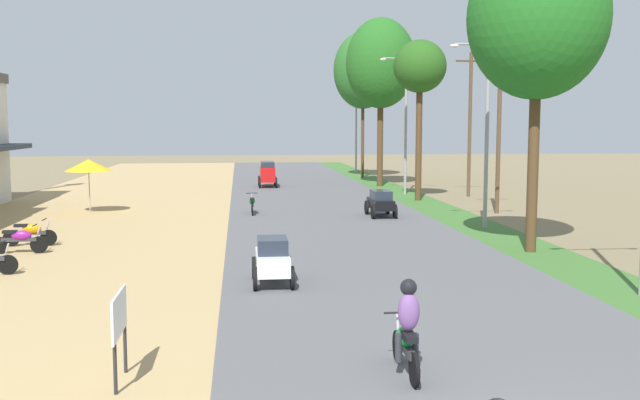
{
  "coord_description": "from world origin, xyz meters",
  "views": [
    {
      "loc": [
        -4.02,
        -7.65,
        4.27
      ],
      "look_at": [
        -0.94,
        19.73,
        1.34
      ],
      "focal_mm": 40.43,
      "sensor_mm": 36.0,
      "label": 1
    }
  ],
  "objects_px": {
    "utility_pole_near": "(470,122)",
    "motorbike_ahead_second": "(407,330)",
    "median_tree_third": "(381,64)",
    "median_tree_fourth": "(363,71)",
    "parked_motorbike_fifth": "(31,232)",
    "median_tree_second": "(420,69)",
    "car_sedan_black": "(381,202)",
    "parked_motorbike_fourth": "(20,239)",
    "median_tree_nearest": "(538,19)",
    "streetlamp_far": "(406,116)",
    "street_signboard": "(119,320)",
    "motorbike_ahead_third": "(252,203)",
    "car_hatchback_white": "(272,259)",
    "vendor_umbrella": "(89,165)",
    "car_van_red": "(267,173)",
    "streetlamp_farthest": "(356,119)",
    "utility_pole_far": "(499,125)",
    "streetlamp_mid": "(487,121)"
  },
  "relations": [
    {
      "from": "utility_pole_near",
      "to": "motorbike_ahead_second",
      "type": "bearing_deg",
      "value": -109.89
    },
    {
      "from": "median_tree_third",
      "to": "median_tree_fourth",
      "type": "relative_size",
      "value": 1.0
    },
    {
      "from": "parked_motorbike_fifth",
      "to": "median_tree_second",
      "type": "bearing_deg",
      "value": 37.63
    },
    {
      "from": "median_tree_second",
      "to": "car_sedan_black",
      "type": "relative_size",
      "value": 3.85
    },
    {
      "from": "parked_motorbike_fourth",
      "to": "median_tree_nearest",
      "type": "distance_m",
      "value": 18.13
    },
    {
      "from": "streetlamp_far",
      "to": "motorbike_ahead_second",
      "type": "distance_m",
      "value": 31.51
    },
    {
      "from": "street_signboard",
      "to": "motorbike_ahead_third",
      "type": "xyz_separation_m",
      "value": [
        2.54,
        21.8,
        -0.53
      ]
    },
    {
      "from": "car_hatchback_white",
      "to": "vendor_umbrella",
      "type": "bearing_deg",
      "value": 115.82
    },
    {
      "from": "vendor_umbrella",
      "to": "car_van_red",
      "type": "bearing_deg",
      "value": 55.17
    },
    {
      "from": "motorbike_ahead_third",
      "to": "median_tree_nearest",
      "type": "bearing_deg",
      "value": -50.64
    },
    {
      "from": "streetlamp_farthest",
      "to": "car_sedan_black",
      "type": "xyz_separation_m",
      "value": [
        -3.48,
        -28.24,
        -3.93
      ]
    },
    {
      "from": "parked_motorbike_fourth",
      "to": "car_sedan_black",
      "type": "bearing_deg",
      "value": 30.1
    },
    {
      "from": "median_tree_fourth",
      "to": "motorbike_ahead_second",
      "type": "xyz_separation_m",
      "value": [
        -6.82,
        -43.88,
        -7.45
      ]
    },
    {
      "from": "utility_pole_near",
      "to": "utility_pole_far",
      "type": "distance_m",
      "value": 7.96
    },
    {
      "from": "car_sedan_black",
      "to": "parked_motorbike_fourth",
      "type": "bearing_deg",
      "value": -149.9
    },
    {
      "from": "motorbike_ahead_second",
      "to": "streetlamp_far",
      "type": "bearing_deg",
      "value": 76.91
    },
    {
      "from": "median_tree_second",
      "to": "car_hatchback_white",
      "type": "xyz_separation_m",
      "value": [
        -8.93,
        -19.96,
        -6.47
      ]
    },
    {
      "from": "median_tree_nearest",
      "to": "car_hatchback_white",
      "type": "distance_m",
      "value": 11.76
    },
    {
      "from": "parked_motorbike_fifth",
      "to": "streetlamp_far",
      "type": "relative_size",
      "value": 0.22
    },
    {
      "from": "streetlamp_far",
      "to": "car_hatchback_white",
      "type": "xyz_separation_m",
      "value": [
        -8.98,
        -23.32,
        -3.99
      ]
    },
    {
      "from": "streetlamp_mid",
      "to": "car_hatchback_white",
      "type": "bearing_deg",
      "value": -134.18
    },
    {
      "from": "median_tree_second",
      "to": "utility_pole_far",
      "type": "bearing_deg",
      "value": -66.17
    },
    {
      "from": "utility_pole_near",
      "to": "car_sedan_black",
      "type": "distance_m",
      "value": 12.02
    },
    {
      "from": "streetlamp_farthest",
      "to": "streetlamp_mid",
      "type": "bearing_deg",
      "value": -90.0
    },
    {
      "from": "streetlamp_mid",
      "to": "streetlamp_farthest",
      "type": "height_order",
      "value": "streetlamp_farthest"
    },
    {
      "from": "parked_motorbike_fourth",
      "to": "utility_pole_far",
      "type": "distance_m",
      "value": 21.61
    },
    {
      "from": "parked_motorbike_fourth",
      "to": "utility_pole_near",
      "type": "bearing_deg",
      "value": 39.42
    },
    {
      "from": "car_sedan_black",
      "to": "motorbike_ahead_third",
      "type": "relative_size",
      "value": 1.26
    },
    {
      "from": "parked_motorbike_fifth",
      "to": "street_signboard",
      "type": "bearing_deg",
      "value": -69.34
    },
    {
      "from": "parked_motorbike_fifth",
      "to": "streetlamp_farthest",
      "type": "relative_size",
      "value": 0.22
    },
    {
      "from": "median_tree_fourth",
      "to": "motorbike_ahead_second",
      "type": "height_order",
      "value": "median_tree_fourth"
    },
    {
      "from": "streetlamp_far",
      "to": "motorbike_ahead_second",
      "type": "relative_size",
      "value": 4.53
    },
    {
      "from": "median_tree_third",
      "to": "streetlamp_far",
      "type": "distance_m",
      "value": 6.76
    },
    {
      "from": "median_tree_fourth",
      "to": "utility_pole_far",
      "type": "relative_size",
      "value": 1.39
    },
    {
      "from": "utility_pole_near",
      "to": "motorbike_ahead_second",
      "type": "xyz_separation_m",
      "value": [
        -10.64,
        -29.42,
        -3.51
      ]
    },
    {
      "from": "streetlamp_mid",
      "to": "streetlamp_farthest",
      "type": "bearing_deg",
      "value": 90.0
    },
    {
      "from": "parked_motorbike_fifth",
      "to": "motorbike_ahead_second",
      "type": "relative_size",
      "value": 1.0
    },
    {
      "from": "vendor_umbrella",
      "to": "streetlamp_farthest",
      "type": "xyz_separation_m",
      "value": [
        16.87,
        25.17,
        2.36
      ]
    },
    {
      "from": "utility_pole_far",
      "to": "motorbike_ahead_third",
      "type": "relative_size",
      "value": 4.46
    },
    {
      "from": "car_van_red",
      "to": "motorbike_ahead_third",
      "type": "height_order",
      "value": "car_van_red"
    },
    {
      "from": "utility_pole_far",
      "to": "parked_motorbike_fifth",
      "type": "bearing_deg",
      "value": -158.85
    },
    {
      "from": "car_sedan_black",
      "to": "street_signboard",
      "type": "bearing_deg",
      "value": -112.37
    },
    {
      "from": "street_signboard",
      "to": "car_hatchback_white",
      "type": "bearing_deg",
      "value": 68.04
    },
    {
      "from": "street_signboard",
      "to": "utility_pole_far",
      "type": "bearing_deg",
      "value": 56.39
    },
    {
      "from": "parked_motorbike_fourth",
      "to": "median_tree_fourth",
      "type": "bearing_deg",
      "value": 61.98
    },
    {
      "from": "median_tree_second",
      "to": "utility_pole_near",
      "type": "xyz_separation_m",
      "value": [
        3.61,
        2.32,
        -2.85
      ]
    },
    {
      "from": "motorbike_ahead_third",
      "to": "streetlamp_mid",
      "type": "bearing_deg",
      "value": -31.35
    },
    {
      "from": "vendor_umbrella",
      "to": "motorbike_ahead_second",
      "type": "distance_m",
      "value": 25.44
    },
    {
      "from": "vendor_umbrella",
      "to": "car_sedan_black",
      "type": "xyz_separation_m",
      "value": [
        13.39,
        -3.06,
        -1.57
      ]
    },
    {
      "from": "median_tree_third",
      "to": "median_tree_nearest",
      "type": "bearing_deg",
      "value": -89.76
    }
  ]
}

